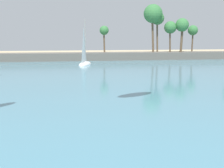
{
  "coord_description": "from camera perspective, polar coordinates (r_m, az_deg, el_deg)",
  "views": [
    {
      "loc": [
        -2.07,
        1.5,
        5.28
      ],
      "look_at": [
        0.56,
        15.82,
        3.1
      ],
      "focal_mm": 50.0,
      "sensor_mm": 36.0,
      "label": 1
    }
  ],
  "objects": [
    {
      "name": "sea",
      "position": [
        59.96,
        -8.41,
        3.4
      ],
      "size": [
        220.0,
        104.98,
        0.06
      ],
      "primitive_type": "cube",
      "color": "teal",
      "rests_on": "ground"
    },
    {
      "name": "palm_headland",
      "position": [
        72.12,
        -10.01,
        6.71
      ],
      "size": [
        117.28,
        6.05,
        13.05
      ],
      "color": "#605B54",
      "rests_on": "ground"
    },
    {
      "name": "sailboat_near_shore",
      "position": [
        60.2,
        -4.99,
        4.32
      ],
      "size": [
        3.93,
        6.74,
        9.36
      ],
      "color": "white",
      "rests_on": "sea"
    }
  ]
}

